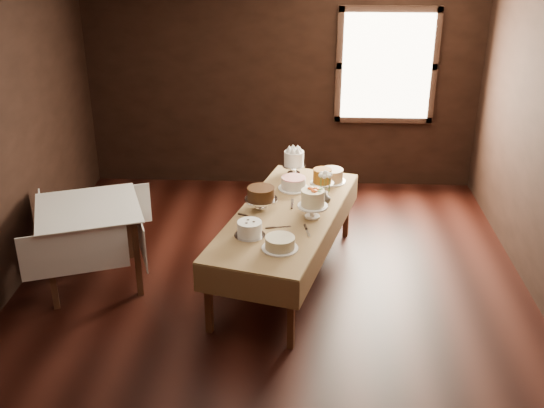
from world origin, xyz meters
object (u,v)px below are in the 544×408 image
Objects in this scene: cake_meringue at (294,163)px; cake_lattice at (294,184)px; cake_chocolate at (261,199)px; cake_swirl at (250,229)px; cake_caramel at (322,183)px; cake_flowers at (313,205)px; cake_cream at (280,243)px; cake_server_c at (292,202)px; cake_server_e at (253,217)px; cake_speckled at (332,176)px; cake_server_a at (283,227)px; flower_vase at (325,198)px; cake_server_b at (308,233)px; side_table at (89,216)px; cake_server_d at (321,204)px; display_table at (287,217)px.

cake_lattice is (0.00, -0.41, -0.07)m from cake_meringue.
cake_chocolate is 0.59m from cake_swirl.
cake_flowers is (-0.10, -0.56, 0.01)m from cake_caramel.
cake_server_c is (0.09, 0.98, -0.05)m from cake_cream.
cake_caramel is 0.89m from cake_server_e.
cake_server_a is at bearing -113.60° from cake_speckled.
flower_vase is at bearing 66.96° from cake_cream.
cake_speckled is 1.08× the size of cake_swirl.
cake_swirl reaches higher than flower_vase.
cake_flowers is 1.22× the size of cake_server_a.
cake_server_b is at bearing -104.17° from flower_vase.
cake_server_c is (0.30, 0.17, -0.10)m from cake_chocolate.
cake_speckled is 0.35m from cake_caramel.
side_table reaches higher than cake_server_d.
cake_cream is 2.65× the size of flower_vase.
cake_meringue is (1.95, 1.15, 0.14)m from side_table.
cake_cream is 1.04m from flower_vase.
cake_flowers is 1.03× the size of cake_swirl.
display_table is 0.74m from cake_cream.
side_table is 4.19× the size of cake_flowers.
cake_server_e is (-0.32, -0.13, 0.06)m from display_table.
side_table is at bearing 145.27° from cake_server_d.
cake_speckled is (2.35, 0.94, 0.08)m from side_table.
cake_server_a is at bearing -94.92° from display_table.
side_table is 4.32× the size of cake_caramel.
cake_server_b is at bearing -81.70° from cake_lattice.
cake_server_d is at bearing 42.95° from cake_server_a.
side_table is at bearing -170.59° from flower_vase.
cake_speckled is 0.45m from cake_lattice.
cake_caramel is at bearing 55.54° from cake_swirl.
cake_swirl is at bearing -96.36° from cake_chocolate.
display_table is 2.04× the size of side_table.
cake_server_a is (1.87, -0.17, 0.02)m from side_table.
cake_chocolate reaches higher than cake_server_a.
cake_meringue is 0.86× the size of cake_chocolate.
cake_swirl reaches higher than cake_server_a.
cake_server_a is at bearing -5.24° from side_table.
cake_flowers is 0.70m from cake_cream.
cake_server_d is (0.28, -0.80, -0.12)m from cake_meringue.
cake_speckled is at bearing 157.64° from cake_server_b.
cake_caramel is 0.87m from cake_server_a.
cake_lattice reaches higher than cake_server_c.
cake_chocolate is at bearing -148.49° from cake_server_b.
cake_server_c is at bearing 11.45° from side_table.
cake_cream is at bearing -94.14° from cake_lattice.
cake_meringue is 0.76m from cake_server_c.
cake_server_a is (-0.49, -1.11, -0.06)m from cake_speckled.
cake_flowers is 1.22× the size of cake_server_d.
cake_server_b is at bearing -5.30° from cake_server_e.
cake_meringue is at bearing 87.10° from display_table.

